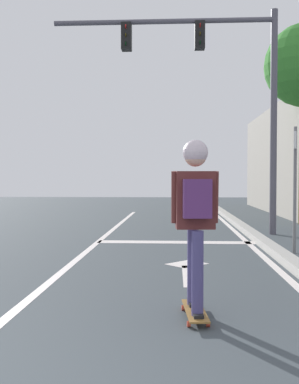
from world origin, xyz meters
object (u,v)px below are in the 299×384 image
Objects in this scene: skateboard at (195,311)px; skater at (195,203)px; street_sign_post at (295,171)px; traffic_signal_mast at (213,72)px.

skateboard is 1.04m from skater.
skater is 0.72× the size of street_sign_post.
skater is 7.29m from traffic_signal_mast.
street_sign_post reaches higher than skater.
skateboard is at bearing -96.07° from traffic_signal_mast.
traffic_signal_mast reaches higher than street_sign_post.
skater is 0.30× the size of traffic_signal_mast.
skater is (0.00, -0.02, 1.04)m from skateboard.
traffic_signal_mast is at bearing 83.93° from skateboard.
skateboard is 0.34× the size of street_sign_post.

